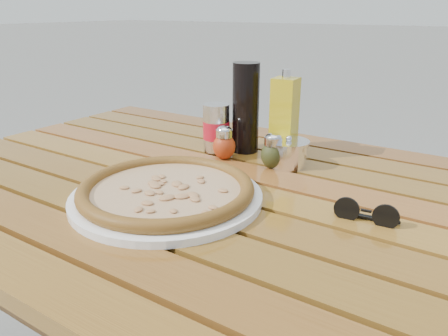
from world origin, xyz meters
The scene contains 10 objects.
table centered at (0.00, 0.00, 0.67)m, with size 1.40×0.90×0.75m.
plate centered at (-0.04, -0.12, 0.76)m, with size 0.36×0.36×0.01m, color white.
pizza centered at (-0.04, -0.12, 0.77)m, with size 0.40×0.40×0.03m.
pepper_shaker centered at (-0.08, 0.14, 0.79)m, with size 0.07×0.07×0.08m.
oregano_shaker centered at (0.05, 0.15, 0.79)m, with size 0.06×0.06×0.08m.
dark_bottle centered at (-0.07, 0.22, 0.86)m, with size 0.07×0.07×0.22m, color black.
soda_can centered at (-0.13, 0.18, 0.81)m, with size 0.08×0.08×0.12m.
olive_oil_cruet centered at (0.03, 0.24, 0.85)m, with size 0.06×0.06×0.21m.
parmesan_tin centered at (0.07, 0.18, 0.78)m, with size 0.11×0.11×0.07m.
sunglasses centered at (0.30, 0.00, 0.77)m, with size 0.11×0.03×0.04m.
Camera 1 is at (0.47, -0.69, 1.09)m, focal length 35.00 mm.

